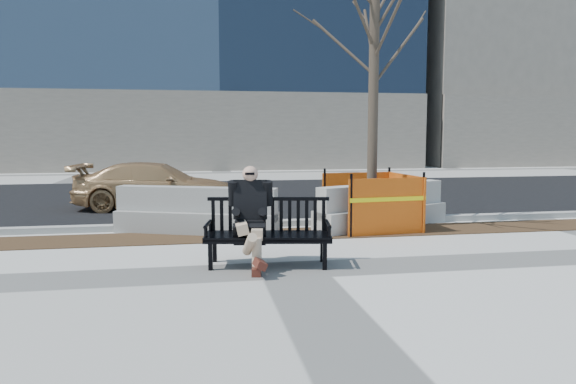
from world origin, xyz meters
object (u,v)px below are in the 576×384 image
Objects in this scene: tree_fence at (371,229)px; bench at (268,266)px; jersey_barrier_left at (197,233)px; jersey_barrier_right at (382,227)px; seated_man at (251,265)px; sedan at (157,209)px.

bench is at bearing -133.23° from tree_fence.
jersey_barrier_left is 1.00× the size of jersey_barrier_right.
bench is 3.92m from jersey_barrier_right.
jersey_barrier_right is at bearing 21.35° from jersey_barrier_left.
bench reaches higher than jersey_barrier_left.
bench is at bearing -10.82° from seated_man.
bench is 1.26× the size of seated_man.
bench is 0.27m from seated_man.
tree_fence is at bearing 56.14° from bench.
tree_fence is (2.71, 2.53, 0.00)m from seated_man.
jersey_barrier_right is at bearing -119.38° from sedan.
jersey_barrier_left is (-1.02, 2.76, 0.00)m from bench.
seated_man is 0.47× the size of jersey_barrier_right.
tree_fence is 3.48m from jersey_barrier_left.
jersey_barrier_left is (0.97, -3.48, 0.00)m from sedan.
seated_man reaches higher than sedan.
sedan reaches higher than jersey_barrier_right.
tree_fence is at bearing 18.65° from jersey_barrier_left.
jersey_barrier_left is at bearing 115.36° from seated_man.
jersey_barrier_left is at bearing 119.53° from bench.
seated_man is 3.71m from tree_fence.
tree_fence is 1.88× the size of jersey_barrier_left.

